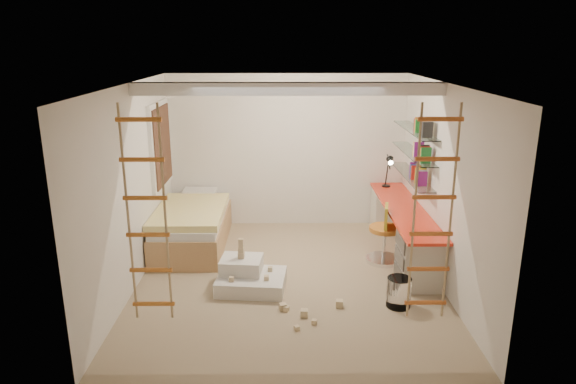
{
  "coord_description": "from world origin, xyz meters",
  "views": [
    {
      "loc": [
        -0.06,
        -6.32,
        3.1
      ],
      "look_at": [
        0.0,
        0.3,
        1.15
      ],
      "focal_mm": 32.0,
      "sensor_mm": 36.0,
      "label": 1
    }
  ],
  "objects_px": {
    "desk": "(402,229)",
    "swivel_chair": "(384,241)",
    "bed": "(193,226)",
    "play_platform": "(249,277)"
  },
  "relations": [
    {
      "from": "swivel_chair",
      "to": "play_platform",
      "type": "relative_size",
      "value": 0.94
    },
    {
      "from": "swivel_chair",
      "to": "play_platform",
      "type": "distance_m",
      "value": 2.09
    },
    {
      "from": "play_platform",
      "to": "desk",
      "type": "bearing_deg",
      "value": 25.91
    },
    {
      "from": "desk",
      "to": "bed",
      "type": "bearing_deg",
      "value": 173.51
    },
    {
      "from": "bed",
      "to": "play_platform",
      "type": "height_order",
      "value": "bed"
    },
    {
      "from": "bed",
      "to": "swivel_chair",
      "type": "distance_m",
      "value": 2.95
    },
    {
      "from": "swivel_chair",
      "to": "play_platform",
      "type": "height_order",
      "value": "swivel_chair"
    },
    {
      "from": "desk",
      "to": "swivel_chair",
      "type": "xyz_separation_m",
      "value": [
        -0.32,
        -0.27,
        -0.08
      ]
    },
    {
      "from": "swivel_chair",
      "to": "bed",
      "type": "bearing_deg",
      "value": 167.63
    },
    {
      "from": "bed",
      "to": "swivel_chair",
      "type": "xyz_separation_m",
      "value": [
        2.88,
        -0.63,
        -0.01
      ]
    }
  ]
}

